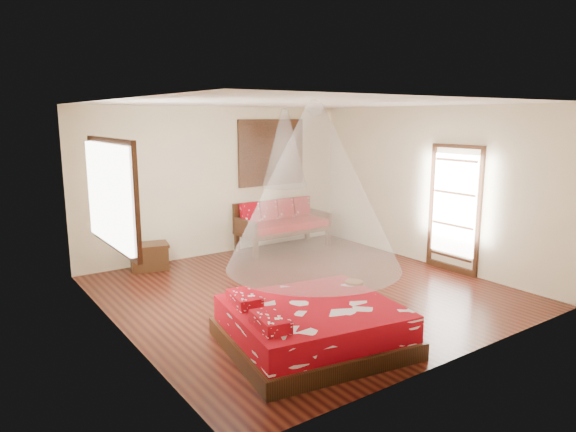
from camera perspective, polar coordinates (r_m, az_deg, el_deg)
name	(u,v)px	position (r m, az deg, el deg)	size (l,w,h in m)	color
room	(304,200)	(7.56, 1.84, 1.77)	(5.54, 5.54, 2.84)	black
bed	(312,326)	(6.02, 2.64, -12.11)	(2.18, 2.03, 0.63)	black
daybed	(281,222)	(10.32, -0.79, -0.70)	(1.86, 0.82, 0.96)	black
storage_chest	(149,256)	(9.24, -15.17, -4.35)	(0.74, 0.61, 0.45)	black
shutter_panel	(271,153)	(10.40, -1.85, 7.06)	(1.52, 0.06, 1.32)	black
window_left	(113,194)	(6.49, -18.83, 2.33)	(0.10, 1.74, 1.34)	black
glazed_door	(454,209)	(9.11, 17.98, 0.70)	(0.08, 1.02, 2.16)	black
wine_tray	(354,280)	(6.69, 7.35, -7.04)	(0.23, 0.23, 0.19)	brown
mosquito_net_main	(314,188)	(5.60, 2.92, 3.16)	(1.95, 1.95, 1.80)	white
mosquito_net_daybed	(285,149)	(10.01, -0.38, 7.48)	(0.88, 0.88, 1.50)	white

